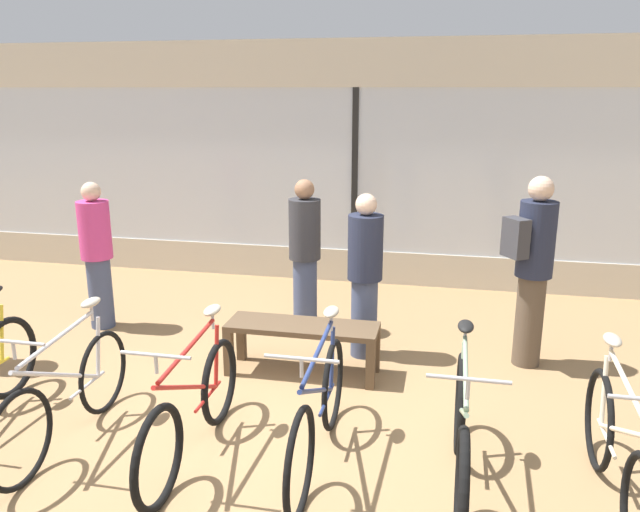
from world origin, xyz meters
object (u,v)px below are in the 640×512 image
object	(u,v)px
bicycle_center_left	(193,410)
display_bench	(302,333)
bicycle_left	(67,395)
bicycle_center_right	(319,413)
customer_near_rack	(97,253)
customer_near_bench	(533,266)
customer_mid_floor	(305,250)
customer_by_window	(365,273)
bicycle_far_right	(617,455)
bicycle_right	(461,437)

from	to	relation	value
bicycle_center_left	display_bench	size ratio (longest dim) A/B	1.25
bicycle_left	bicycle_center_right	distance (m)	1.89
customer_near_rack	customer_near_bench	xyz separation A→B (m)	(4.52, -0.06, 0.14)
customer_mid_floor	customer_near_bench	world-z (taller)	customer_near_bench
display_bench	customer_near_rack	world-z (taller)	customer_near_rack
bicycle_left	customer_mid_floor	distance (m)	2.91
bicycle_left	bicycle_center_right	xyz separation A→B (m)	(1.88, 0.12, 0.01)
bicycle_left	customer_near_rack	world-z (taller)	customer_near_rack
customer_by_window	customer_mid_floor	bearing A→B (deg)	142.59
customer_mid_floor	bicycle_far_right	bearing A→B (deg)	-45.15
customer_near_bench	bicycle_center_right	bearing A→B (deg)	-128.20
customer_by_window	customer_near_bench	size ratio (longest dim) A/B	0.89
bicycle_far_right	customer_mid_floor	xyz separation A→B (m)	(-2.60, 2.61, 0.50)
bicycle_right	customer_mid_floor	xyz separation A→B (m)	(-1.65, 2.61, 0.50)
bicycle_left	bicycle_center_right	world-z (taller)	bicycle_center_right
bicycle_far_right	customer_by_window	bearing A→B (deg)	132.29
bicycle_far_right	bicycle_center_right	bearing A→B (deg)	176.17
bicycle_center_left	bicycle_left	bearing A→B (deg)	-179.41
bicycle_center_left	bicycle_center_right	size ratio (longest dim) A/B	0.98
bicycle_far_right	bicycle_center_left	bearing A→B (deg)	179.64
customer_near_rack	customer_mid_floor	distance (m)	2.27
customer_mid_floor	customer_near_bench	xyz separation A→B (m)	(2.28, -0.45, 0.09)
bicycle_left	bicycle_center_left	size ratio (longest dim) A/B	0.98
bicycle_left	bicycle_far_right	bearing A→B (deg)	-0.11
bicycle_center_right	customer_near_bench	bearing A→B (deg)	51.80
bicycle_right	display_bench	xyz separation A→B (m)	(-1.42, 1.51, -0.00)
bicycle_left	bicycle_right	xyz separation A→B (m)	(2.85, -0.00, 0.01)
customer_near_rack	bicycle_right	bearing A→B (deg)	-29.60
bicycle_center_right	bicycle_right	bearing A→B (deg)	-7.21
bicycle_center_left	customer_near_bench	world-z (taller)	customer_near_bench
bicycle_center_left	display_bench	bearing A→B (deg)	73.68
bicycle_center_left	customer_near_rack	world-z (taller)	customer_near_rack
bicycle_left	bicycle_far_right	distance (m)	3.80
bicycle_right	customer_near_bench	xyz separation A→B (m)	(0.63, 2.16, 0.59)
bicycle_left	display_bench	xyz separation A→B (m)	(1.43, 1.51, 0.01)
display_bench	customer_near_rack	size ratio (longest dim) A/B	0.86
bicycle_left	bicycle_right	world-z (taller)	bicycle_right
bicycle_right	customer_mid_floor	size ratio (longest dim) A/B	1.07
bicycle_center_right	customer_near_bench	xyz separation A→B (m)	(1.60, 2.03, 0.59)
bicycle_right	customer_mid_floor	world-z (taller)	customer_mid_floor
bicycle_center_left	bicycle_far_right	distance (m)	2.80
bicycle_left	customer_by_window	distance (m)	2.85
display_bench	customer_mid_floor	bearing A→B (deg)	101.99
customer_near_rack	customer_by_window	world-z (taller)	customer_by_window
customer_near_bench	customer_mid_floor	bearing A→B (deg)	168.84
bicycle_far_right	customer_mid_floor	bearing A→B (deg)	134.85
bicycle_right	bicycle_left	bearing A→B (deg)	179.96
bicycle_center_left	bicycle_right	bearing A→B (deg)	-0.38
customer_by_window	bicycle_left	bearing A→B (deg)	-133.34
customer_by_window	display_bench	bearing A→B (deg)	-132.87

